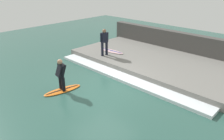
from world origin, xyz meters
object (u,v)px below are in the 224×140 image
surfer_waiting_near (104,41)px  surfer_riding (61,73)px  surfboard_waiting_near (111,51)px  surfboard_riding (63,90)px

surfer_waiting_near → surfer_riding: bearing=-161.6°
surfer_waiting_near → surfboard_waiting_near: 1.14m
surfboard_riding → surfer_waiting_near: bearing=18.4°
surfboard_riding → surfboard_waiting_near: (4.51, 1.43, 0.37)m
surfer_riding → surfboard_waiting_near: size_ratio=0.79×
surfboard_riding → surfboard_waiting_near: bearing=17.7°
surfboard_riding → surfboard_waiting_near: 4.74m
surfboard_waiting_near → surfer_riding: bearing=-162.3°
surfboard_riding → surfer_waiting_near: surfer_waiting_near is taller
surfer_waiting_near → surfboard_waiting_near: bearing=14.2°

